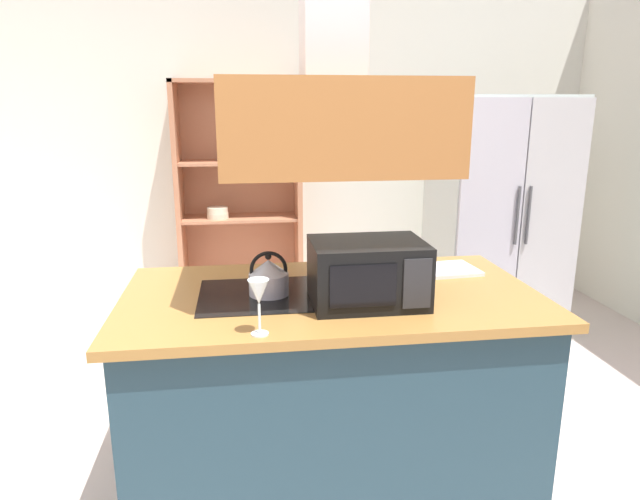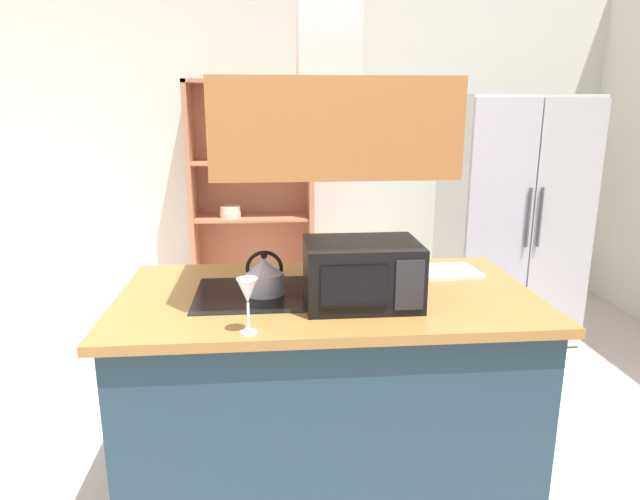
% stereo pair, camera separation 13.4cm
% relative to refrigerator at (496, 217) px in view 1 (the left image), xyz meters
% --- Properties ---
extents(wall_back, '(6.00, 0.12, 2.70)m').
position_rel_refrigerator_xyz_m(wall_back, '(-1.72, 1.12, 0.47)').
color(wall_back, silver).
rests_on(wall_back, ground).
extents(kitchen_island, '(1.80, 0.99, 0.90)m').
position_rel_refrigerator_xyz_m(kitchen_island, '(-1.51, -1.58, -0.43)').
color(kitchen_island, '#213945').
rests_on(kitchen_island, ground).
extents(range_hood, '(0.90, 0.70, 1.27)m').
position_rel_refrigerator_xyz_m(range_hood, '(-1.51, -1.58, 0.85)').
color(range_hood, '#9E602F').
extents(refrigerator, '(0.90, 0.77, 1.76)m').
position_rel_refrigerator_xyz_m(refrigerator, '(0.00, 0.00, 0.00)').
color(refrigerator, '#B6C2BD').
rests_on(refrigerator, ground).
extents(dish_cabinet, '(1.03, 0.40, 1.89)m').
position_rel_refrigerator_xyz_m(dish_cabinet, '(-1.90, 0.91, -0.04)').
color(dish_cabinet, '#B67351').
rests_on(dish_cabinet, ground).
extents(kettle, '(0.17, 0.17, 0.19)m').
position_rel_refrigerator_xyz_m(kettle, '(-1.78, -1.58, 0.10)').
color(kettle, '#BBB5C4').
rests_on(kettle, kitchen_island).
extents(cutting_board, '(0.36, 0.27, 0.02)m').
position_rel_refrigerator_xyz_m(cutting_board, '(-0.92, -1.35, 0.03)').
color(cutting_board, white).
rests_on(cutting_board, kitchen_island).
extents(microwave, '(0.46, 0.35, 0.26)m').
position_rel_refrigerator_xyz_m(microwave, '(-1.38, -1.73, 0.15)').
color(microwave, black).
rests_on(microwave, kitchen_island).
extents(wine_glass_on_counter, '(0.08, 0.08, 0.21)m').
position_rel_refrigerator_xyz_m(wine_glass_on_counter, '(-1.83, -2.01, 0.17)').
color(wine_glass_on_counter, silver).
rests_on(wine_glass_on_counter, kitchen_island).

